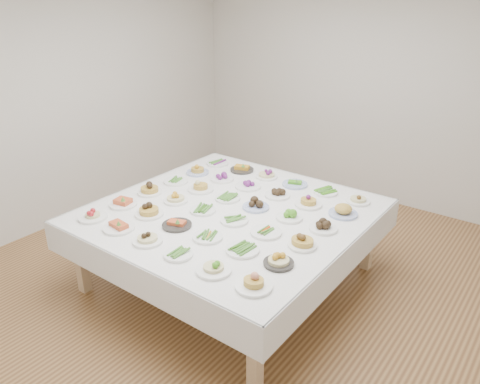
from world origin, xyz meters
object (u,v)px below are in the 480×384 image
Objects in this scene: dish_18 at (176,181)px; dish_35 at (358,198)px; display_table at (230,216)px; dish_0 at (92,212)px.

dish_35 reaches higher than dish_18.
dish_18 reaches higher than display_table.
display_table is 9.29× the size of dish_0.
dish_18 is (-0.87, 0.18, 0.08)m from display_table.
dish_0 is at bearing -89.99° from dish_18.
dish_35 is (1.75, 1.74, -0.01)m from dish_0.
dish_35 is (0.88, 0.86, 0.11)m from display_table.
dish_0 is 1.05m from dish_18.
dish_35 is (1.75, 0.68, 0.03)m from dish_18.
dish_0 reaches higher than dish_18.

